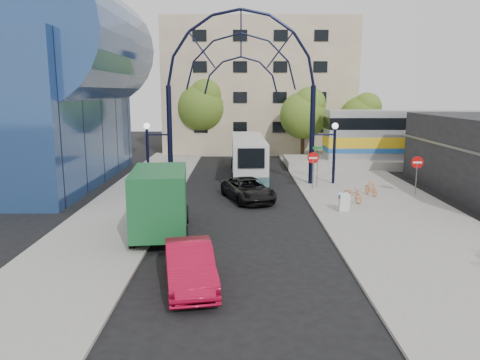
{
  "coord_description": "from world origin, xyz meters",
  "views": [
    {
      "loc": [
        -0.18,
        -18.82,
        6.56
      ],
      "look_at": [
        -0.09,
        6.0,
        1.87
      ],
      "focal_mm": 35.0,
      "sensor_mm": 36.0,
      "label": 1
    }
  ],
  "objects_px": {
    "train_car": "(469,134)",
    "bike_near_b": "(371,188)",
    "tree_north_a": "(305,113)",
    "tree_north_b": "(203,104)",
    "bike_near_a": "(352,194)",
    "street_name_sign": "(318,158)",
    "sandwich_board": "(344,200)",
    "red_sedan": "(190,265)",
    "green_truck": "(161,201)",
    "gateway_arch": "(241,62)",
    "do_not_enter_sign": "(417,166)",
    "tree_north_c": "(362,115)",
    "city_bus": "(248,156)",
    "stop_sign": "(313,161)",
    "black_suv": "(248,189)"
  },
  "relations": [
    {
      "from": "train_car",
      "to": "bike_near_b",
      "type": "distance_m",
      "value": 17.03
    },
    {
      "from": "tree_north_a",
      "to": "bike_near_b",
      "type": "height_order",
      "value": "tree_north_a"
    },
    {
      "from": "tree_north_b",
      "to": "bike_near_a",
      "type": "distance_m",
      "value": 24.53
    },
    {
      "from": "street_name_sign",
      "to": "tree_north_b",
      "type": "height_order",
      "value": "tree_north_b"
    },
    {
      "from": "sandwich_board",
      "to": "red_sedan",
      "type": "height_order",
      "value": "red_sedan"
    },
    {
      "from": "train_car",
      "to": "green_truck",
      "type": "xyz_separation_m",
      "value": [
        -23.77,
        -19.77,
        -1.31
      ]
    },
    {
      "from": "tree_north_b",
      "to": "bike_near_a",
      "type": "bearing_deg",
      "value": -64.23
    },
    {
      "from": "gateway_arch",
      "to": "bike_near_b",
      "type": "height_order",
      "value": "gateway_arch"
    },
    {
      "from": "red_sedan",
      "to": "bike_near_a",
      "type": "bearing_deg",
      "value": 44.21
    },
    {
      "from": "do_not_enter_sign",
      "to": "train_car",
      "type": "bearing_deg",
      "value": 53.13
    },
    {
      "from": "tree_north_c",
      "to": "green_truck",
      "type": "distance_m",
      "value": 30.33
    },
    {
      "from": "sandwich_board",
      "to": "city_bus",
      "type": "distance_m",
      "value": 12.82
    },
    {
      "from": "stop_sign",
      "to": "street_name_sign",
      "type": "xyz_separation_m",
      "value": [
        0.4,
        0.6,
        0.14
      ]
    },
    {
      "from": "tree_north_c",
      "to": "bike_near_b",
      "type": "relative_size",
      "value": 4.28
    },
    {
      "from": "city_bus",
      "to": "bike_near_a",
      "type": "height_order",
      "value": "city_bus"
    },
    {
      "from": "stop_sign",
      "to": "green_truck",
      "type": "relative_size",
      "value": 0.38
    },
    {
      "from": "tree_north_b",
      "to": "gateway_arch",
      "type": "bearing_deg",
      "value": -76.32
    },
    {
      "from": "bike_near_a",
      "to": "bike_near_b",
      "type": "xyz_separation_m",
      "value": [
        1.57,
        1.74,
        -0.01
      ]
    },
    {
      "from": "tree_north_c",
      "to": "green_truck",
      "type": "bearing_deg",
      "value": -121.73
    },
    {
      "from": "gateway_arch",
      "to": "train_car",
      "type": "height_order",
      "value": "gateway_arch"
    },
    {
      "from": "street_name_sign",
      "to": "city_bus",
      "type": "relative_size",
      "value": 0.25
    },
    {
      "from": "train_car",
      "to": "red_sedan",
      "type": "relative_size",
      "value": 5.58
    },
    {
      "from": "street_name_sign",
      "to": "black_suv",
      "type": "bearing_deg",
      "value": -144.2
    },
    {
      "from": "do_not_enter_sign",
      "to": "sandwich_board",
      "type": "height_order",
      "value": "do_not_enter_sign"
    },
    {
      "from": "street_name_sign",
      "to": "red_sedan",
      "type": "xyz_separation_m",
      "value": [
        -7.05,
        -16.28,
        -1.39
      ]
    },
    {
      "from": "street_name_sign",
      "to": "tree_north_c",
      "type": "xyz_separation_m",
      "value": [
        6.92,
        15.33,
        2.15
      ]
    },
    {
      "from": "sandwich_board",
      "to": "tree_north_b",
      "type": "bearing_deg",
      "value": 111.59
    },
    {
      "from": "street_name_sign",
      "to": "train_car",
      "type": "height_order",
      "value": "train_car"
    },
    {
      "from": "tree_north_a",
      "to": "tree_north_b",
      "type": "distance_m",
      "value": 10.79
    },
    {
      "from": "stop_sign",
      "to": "red_sedan",
      "type": "relative_size",
      "value": 0.56
    },
    {
      "from": "tree_north_b",
      "to": "green_truck",
      "type": "bearing_deg",
      "value": -89.77
    },
    {
      "from": "tree_north_b",
      "to": "tree_north_c",
      "type": "distance_m",
      "value": 16.15
    },
    {
      "from": "do_not_enter_sign",
      "to": "street_name_sign",
      "type": "relative_size",
      "value": 0.89
    },
    {
      "from": "red_sedan",
      "to": "bike_near_a",
      "type": "relative_size",
      "value": 2.54
    },
    {
      "from": "stop_sign",
      "to": "do_not_enter_sign",
      "type": "bearing_deg",
      "value": -17.88
    },
    {
      "from": "do_not_enter_sign",
      "to": "green_truck",
      "type": "height_order",
      "value": "green_truck"
    },
    {
      "from": "street_name_sign",
      "to": "sandwich_board",
      "type": "distance_m",
      "value": 6.78
    },
    {
      "from": "red_sedan",
      "to": "bike_near_b",
      "type": "bearing_deg",
      "value": 43.26
    },
    {
      "from": "stop_sign",
      "to": "do_not_enter_sign",
      "type": "distance_m",
      "value": 6.51
    },
    {
      "from": "black_suv",
      "to": "bike_near_a",
      "type": "height_order",
      "value": "black_suv"
    },
    {
      "from": "stop_sign",
      "to": "tree_north_c",
      "type": "height_order",
      "value": "tree_north_c"
    },
    {
      "from": "do_not_enter_sign",
      "to": "street_name_sign",
      "type": "xyz_separation_m",
      "value": [
        -5.8,
        2.6,
        0.15
      ]
    },
    {
      "from": "tree_north_a",
      "to": "bike_near_a",
      "type": "distance_m",
      "value": 18.14
    },
    {
      "from": "stop_sign",
      "to": "tree_north_b",
      "type": "distance_m",
      "value": 20.18
    },
    {
      "from": "tree_north_a",
      "to": "green_truck",
      "type": "xyz_separation_m",
      "value": [
        -9.89,
        -23.7,
        -3.01
      ]
    },
    {
      "from": "tree_north_b",
      "to": "tree_north_c",
      "type": "xyz_separation_m",
      "value": [
        16.0,
        -2.0,
        -0.99
      ]
    },
    {
      "from": "train_car",
      "to": "red_sedan",
      "type": "height_order",
      "value": "train_car"
    },
    {
      "from": "gateway_arch",
      "to": "tree_north_c",
      "type": "distance_m",
      "value": 18.95
    },
    {
      "from": "red_sedan",
      "to": "bike_near_a",
      "type": "xyz_separation_m",
      "value": [
        8.44,
        11.93,
        -0.16
      ]
    },
    {
      "from": "tree_north_b",
      "to": "black_suv",
      "type": "distance_m",
      "value": 21.71
    }
  ]
}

